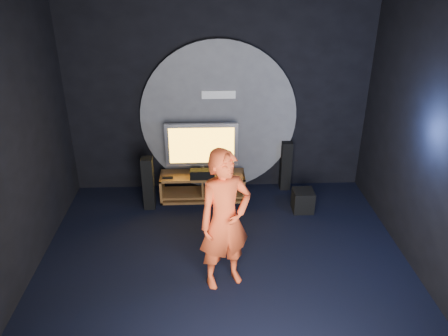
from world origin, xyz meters
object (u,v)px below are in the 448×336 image
Objects in this scene: tv at (202,146)px; tower_speaker_right at (286,165)px; tower_speaker_left at (148,183)px; subwoofer at (303,201)px; player at (225,221)px; media_console at (203,188)px.

tower_speaker_right is at bearing 9.07° from tv.
tv reaches higher than tower_speaker_right.
tower_speaker_left is at bearing -166.35° from tower_speaker_right.
subwoofer is at bearing -4.76° from tower_speaker_left.
player reaches higher than tower_speaker_right.
subwoofer is (0.16, -0.77, -0.26)m from tower_speaker_right.
tower_speaker_left reaches higher than subwoofer.
tower_speaker_right is 2.75m from player.
subwoofer is 2.26m from player.
player is (0.28, -2.21, -0.02)m from tv.
tower_speaker_left is at bearing 175.24° from subwoofer.
tv is 1.34× the size of tower_speaker_right.
player is (0.27, -2.14, 0.71)m from media_console.
media_console is 1.59× the size of tower_speaker_left.
subwoofer is 0.20× the size of player.
media_console is 0.74m from tv.
tower_speaker_right is 0.83m from subwoofer.
player is at bearing -128.75° from subwoofer.
tv is at bearing -170.93° from tower_speaker_right.
tv is at bearing 95.96° from media_console.
tv is 1.05m from tower_speaker_left.
tv is (-0.01, 0.07, 0.73)m from media_console.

